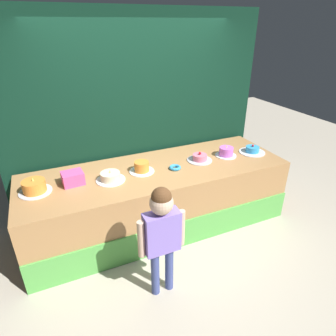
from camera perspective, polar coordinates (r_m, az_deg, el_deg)
ground_plane at (r=3.65m, az=1.41°, el=-15.39°), size 12.00×12.00×0.00m
stage_platform at (r=3.79m, az=-2.00°, el=-5.77°), size 3.29×1.10×0.82m
curtain_backdrop at (r=3.96m, az=-5.78°, el=10.08°), size 3.53×0.08×2.63m
child_figure at (r=2.67m, az=-1.24°, el=-11.89°), size 0.47×0.21×1.21m
pink_box at (r=3.39m, az=-18.26°, el=-1.90°), size 0.24×0.21×0.14m
donut at (r=3.57m, az=1.40°, el=0.09°), size 0.15×0.15×0.04m
cake_far_left at (r=3.38m, az=-24.87°, el=-3.40°), size 0.34×0.34×0.18m
cake_left at (r=3.37m, az=-11.29°, el=-1.73°), size 0.33×0.33×0.14m
cake_center_left at (r=3.50m, az=-5.21°, el=0.14°), size 0.30×0.30×0.13m
cake_center_right at (r=3.81m, az=6.26°, el=1.99°), size 0.33×0.33×0.12m
cake_right at (r=3.99m, az=11.38°, el=3.12°), size 0.29×0.29×0.16m
cake_far_right at (r=4.19m, az=16.29°, el=3.40°), size 0.36×0.36×0.12m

